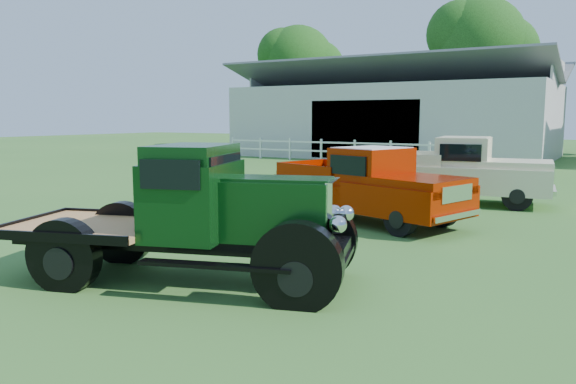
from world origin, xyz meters
The scene contains 8 objects.
ground centered at (0.00, 0.00, 0.00)m, with size 120.00×120.00×0.00m, color #356829.
shed_left centered at (-7.00, 26.00, 2.80)m, with size 18.80×10.20×5.60m, color silver, non-canonical shape.
fence_rail centered at (-8.00, 20.00, 0.60)m, with size 14.20×0.16×1.20m, color white, non-canonical shape.
tree_a centered at (-18.00, 33.00, 5.25)m, with size 6.30×6.30×10.50m, color black, non-canonical shape.
tree_b centered at (-4.00, 34.00, 5.75)m, with size 6.90×6.90×11.50m, color black, non-canonical shape.
vintage_flatbed centered at (-0.03, -1.22, 0.99)m, with size 5.02×1.99×1.99m, color black, non-canonical shape.
red_pickup centered at (0.34, 4.49, 0.86)m, with size 4.73×1.82×1.73m, color #8A1700, non-canonical shape.
white_pickup centered at (1.39, 8.47, 0.90)m, with size 4.90×1.90×1.80m, color beige, non-canonical shape.
Camera 1 is at (5.31, -7.28, 2.37)m, focal length 35.00 mm.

